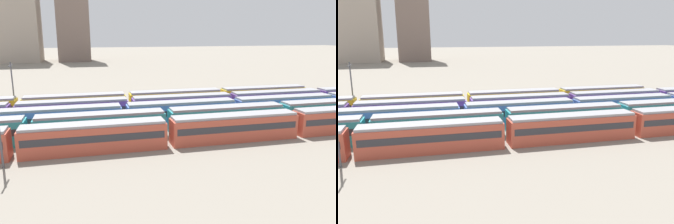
{
  "view_description": "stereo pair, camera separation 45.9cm",
  "coord_description": "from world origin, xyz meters",
  "views": [
    {
      "loc": [
        17.31,
        -41.01,
        14.65
      ],
      "look_at": [
        30.13,
        10.4,
        2.04
      ],
      "focal_mm": 35.77,
      "sensor_mm": 36.0,
      "label": 1
    },
    {
      "loc": [
        17.75,
        -41.12,
        14.65
      ],
      "look_at": [
        30.13,
        10.4,
        2.04
      ],
      "focal_mm": 35.77,
      "sensor_mm": 36.0,
      "label": 2
    }
  ],
  "objects": [
    {
      "name": "distant_building_2",
      "position": [
        12.95,
        144.8,
        26.29
      ],
      "size": [
        16.13,
        16.92,
        52.58
      ],
      "primitive_type": "cube",
      "color": "#7A665B",
      "rests_on": "ground_plane"
    },
    {
      "name": "train_track_4",
      "position": [
        24.8,
        20.8,
        1.9
      ],
      "size": [
        74.7,
        3.06,
        3.75
      ],
      "color": "yellow",
      "rests_on": "ground_plane"
    },
    {
      "name": "train_track_3",
      "position": [
        34.06,
        15.6,
        1.9
      ],
      "size": [
        93.6,
        3.06,
        3.75
      ],
      "color": "#6B429E",
      "rests_on": "ground_plane"
    },
    {
      "name": "train_track_0",
      "position": [
        37.01,
        0.0,
        1.9
      ],
      "size": [
        93.6,
        3.06,
        3.75
      ],
      "color": "#BC4C38",
      "rests_on": "ground_plane"
    },
    {
      "name": "train_track_1",
      "position": [
        28.63,
        5.2,
        1.9
      ],
      "size": [
        74.7,
        3.06,
        3.75
      ],
      "color": "teal",
      "rests_on": "ground_plane"
    },
    {
      "name": "train_track_2",
      "position": [
        41.88,
        10.4,
        1.9
      ],
      "size": [
        112.5,
        3.06,
        3.75
      ],
      "color": "#4C70BC",
      "rests_on": "ground_plane"
    },
    {
      "name": "distant_building_1",
      "position": [
        -15.22,
        144.8,
        26.26
      ],
      "size": [
        23.29,
        20.72,
        52.52
      ],
      "primitive_type": "cube",
      "color": "#A89989",
      "rests_on": "ground_plane"
    },
    {
      "name": "catenary_pole_1",
      "position": [
        4.61,
        23.54,
        5.34
      ],
      "size": [
        0.24,
        3.2,
        9.6
      ],
      "color": "#4C4C51",
      "rests_on": "ground_plane"
    }
  ]
}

